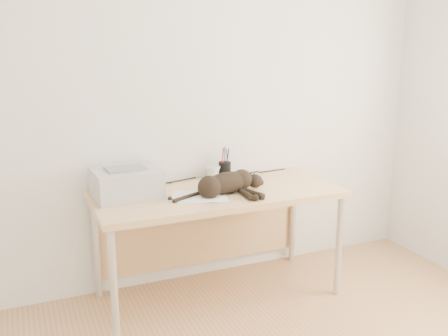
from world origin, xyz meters
name	(u,v)px	position (x,y,z in m)	size (l,w,h in m)	color
wall_back	(198,99)	(0.00, 1.75, 1.30)	(3.50, 3.50, 0.00)	silver
desk	(213,207)	(0.00, 1.48, 0.61)	(1.60, 0.70, 0.74)	#D9B17F
printer	(126,183)	(-0.57, 1.50, 0.83)	(0.41, 0.36, 0.19)	#A6A6AB
papers	(199,197)	(-0.16, 1.31, 0.74)	(0.40, 0.34, 0.01)	white
cat	(225,185)	(0.01, 1.31, 0.80)	(0.66, 0.31, 0.15)	black
mug	(213,173)	(0.08, 1.67, 0.79)	(0.10, 0.10, 0.10)	silver
pen_cup	(225,170)	(0.16, 1.66, 0.80)	(0.09, 0.09, 0.22)	black
remote_grey	(229,182)	(0.13, 1.52, 0.75)	(0.05, 0.17, 0.02)	slate
remote_black	(239,180)	(0.22, 1.54, 0.75)	(0.05, 0.19, 0.02)	black
mouse	(254,179)	(0.32, 1.51, 0.76)	(0.07, 0.12, 0.04)	white
cable_tangle	(201,178)	(0.00, 1.70, 0.75)	(1.36, 0.09, 0.01)	black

